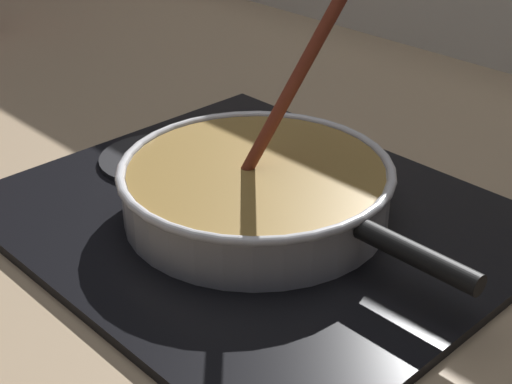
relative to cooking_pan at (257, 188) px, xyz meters
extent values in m
cube|color=#9E8466|center=(-0.14, -0.13, -0.07)|extent=(2.40, 1.60, 0.04)
cube|color=black|center=(0.00, 0.00, -0.04)|extent=(0.56, 0.48, 0.01)
torus|color=#592D0C|center=(0.00, 0.00, -0.03)|extent=(0.16, 0.16, 0.01)
cylinder|color=#262628|center=(-0.19, 0.00, -0.03)|extent=(0.14, 0.14, 0.01)
cylinder|color=silver|center=(0.00, 0.00, -0.01)|extent=(0.30, 0.30, 0.06)
cylinder|color=olive|center=(0.00, 0.00, 0.00)|extent=(0.28, 0.28, 0.05)
torus|color=silver|center=(0.00, 0.00, 0.02)|extent=(0.31, 0.31, 0.01)
cylinder|color=black|center=(0.21, 0.00, 0.01)|extent=(0.13, 0.02, 0.02)
cylinder|color=beige|center=(0.00, -0.01, 0.01)|extent=(0.03, 0.03, 0.01)
cylinder|color=beige|center=(0.02, 0.04, 0.01)|extent=(0.03, 0.03, 0.01)
cylinder|color=#EDD88C|center=(0.10, 0.03, 0.01)|extent=(0.03, 0.03, 0.01)
cylinder|color=beige|center=(0.08, -0.01, 0.01)|extent=(0.03, 0.03, 0.01)
cylinder|color=beige|center=(-0.11, 0.03, 0.01)|extent=(0.03, 0.03, 0.01)
cylinder|color=beige|center=(-0.06, -0.08, 0.01)|extent=(0.03, 0.03, 0.01)
cylinder|color=maroon|center=(0.03, 0.04, 0.14)|extent=(0.10, 0.13, 0.27)
cube|color=brown|center=(-0.01, -0.01, 0.01)|extent=(0.05, 0.05, 0.01)
camera|label=1|loc=(0.54, -0.52, 0.41)|focal=53.90mm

